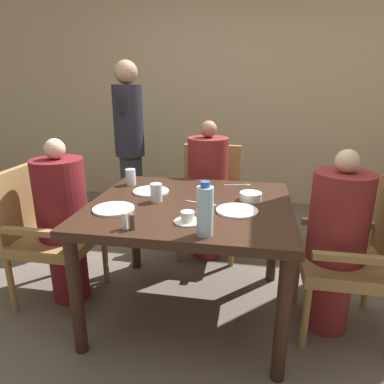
{
  "coord_description": "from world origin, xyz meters",
  "views": [
    {
      "loc": [
        0.35,
        -1.87,
        1.42
      ],
      "look_at": [
        0.0,
        0.05,
        0.79
      ],
      "focal_mm": 32.0,
      "sensor_mm": 36.0,
      "label": 1
    }
  ],
  "objects": [
    {
      "name": "ground_plane",
      "position": [
        0.0,
        0.0,
        0.0
      ],
      "size": [
        16.0,
        16.0,
        0.0
      ],
      "primitive_type": "plane",
      "color": "#60564C"
    },
    {
      "name": "wall_back",
      "position": [
        0.0,
        2.28,
        1.4
      ],
      "size": [
        8.0,
        0.06,
        2.8
      ],
      "color": "tan",
      "rests_on": "ground_plane"
    },
    {
      "name": "dining_table",
      "position": [
        0.0,
        0.0,
        0.65
      ],
      "size": [
        1.17,
        1.04,
        0.74
      ],
      "color": "#331E14",
      "rests_on": "ground_plane"
    },
    {
      "name": "chair_left_side",
      "position": [
        -0.97,
        -0.0,
        0.5
      ],
      "size": [
        0.5,
        0.5,
        0.9
      ],
      "color": "olive",
      "rests_on": "ground_plane"
    },
    {
      "name": "diner_in_left_chair",
      "position": [
        -0.84,
        0.0,
        0.56
      ],
      "size": [
        0.32,
        0.32,
        1.1
      ],
      "color": "maroon",
      "rests_on": "ground_plane"
    },
    {
      "name": "chair_far_side",
      "position": [
        0.0,
        0.91,
        0.5
      ],
      "size": [
        0.5,
        0.5,
        0.9
      ],
      "color": "olive",
      "rests_on": "ground_plane"
    },
    {
      "name": "diner_in_far_chair",
      "position": [
        -0.0,
        0.77,
        0.59
      ],
      "size": [
        0.32,
        0.32,
        1.14
      ],
      "color": "maroon",
      "rests_on": "ground_plane"
    },
    {
      "name": "chair_right_side",
      "position": [
        0.97,
        -0.0,
        0.5
      ],
      "size": [
        0.5,
        0.5,
        0.9
      ],
      "color": "olive",
      "rests_on": "ground_plane"
    },
    {
      "name": "diner_in_right_chair",
      "position": [
        0.84,
        0.0,
        0.56
      ],
      "size": [
        0.32,
        0.32,
        1.09
      ],
      "color": "maroon",
      "rests_on": "ground_plane"
    },
    {
      "name": "standing_host",
      "position": [
        -0.8,
        1.18,
        0.87
      ],
      "size": [
        0.27,
        0.31,
        1.61
      ],
      "color": "#2D2D33",
      "rests_on": "ground_plane"
    },
    {
      "name": "plate_main_left",
      "position": [
        -0.29,
        0.16,
        0.75
      ],
      "size": [
        0.23,
        0.23,
        0.01
      ],
      "color": "white",
      "rests_on": "dining_table"
    },
    {
      "name": "plate_main_right",
      "position": [
        -0.4,
        -0.19,
        0.75
      ],
      "size": [
        0.23,
        0.23,
        0.01
      ],
      "color": "white",
      "rests_on": "dining_table"
    },
    {
      "name": "plate_dessert_center",
      "position": [
        0.28,
        -0.1,
        0.75
      ],
      "size": [
        0.23,
        0.23,
        0.01
      ],
      "color": "white",
      "rests_on": "dining_table"
    },
    {
      "name": "teacup_with_saucer",
      "position": [
        0.04,
        -0.29,
        0.76
      ],
      "size": [
        0.14,
        0.14,
        0.06
      ],
      "color": "white",
      "rests_on": "dining_table"
    },
    {
      "name": "bowl_small",
      "position": [
        0.35,
        0.11,
        0.76
      ],
      "size": [
        0.13,
        0.13,
        0.05
      ],
      "color": "white",
      "rests_on": "dining_table"
    },
    {
      "name": "water_bottle",
      "position": [
        0.15,
        -0.43,
        0.86
      ],
      "size": [
        0.08,
        0.08,
        0.26
      ],
      "color": "#A3C6DB",
      "rests_on": "dining_table"
    },
    {
      "name": "glass_tall_near",
      "position": [
        -0.2,
        -0.01,
        0.8
      ],
      "size": [
        0.07,
        0.07,
        0.11
      ],
      "color": "silver",
      "rests_on": "dining_table"
    },
    {
      "name": "glass_tall_mid",
      "position": [
        -0.48,
        0.3,
        0.8
      ],
      "size": [
        0.07,
        0.07,
        0.11
      ],
      "color": "silver",
      "rests_on": "dining_table"
    },
    {
      "name": "salt_shaker",
      "position": [
        -0.24,
        -0.43,
        0.78
      ],
      "size": [
        0.03,
        0.03,
        0.08
      ],
      "color": "white",
      "rests_on": "dining_table"
    },
    {
      "name": "pepper_shaker",
      "position": [
        -0.21,
        -0.43,
        0.78
      ],
      "size": [
        0.03,
        0.03,
        0.08
      ],
      "color": "#4C3D2D",
      "rests_on": "dining_table"
    },
    {
      "name": "fork_beside_plate",
      "position": [
        0.27,
        0.41,
        0.74
      ],
      "size": [
        0.18,
        0.06,
        0.0
      ],
      "color": "silver",
      "rests_on": "dining_table"
    },
    {
      "name": "knife_beside_plate",
      "position": [
        0.07,
        -0.0,
        0.74
      ],
      "size": [
        0.19,
        0.06,
        0.0
      ],
      "color": "silver",
      "rests_on": "dining_table"
    }
  ]
}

